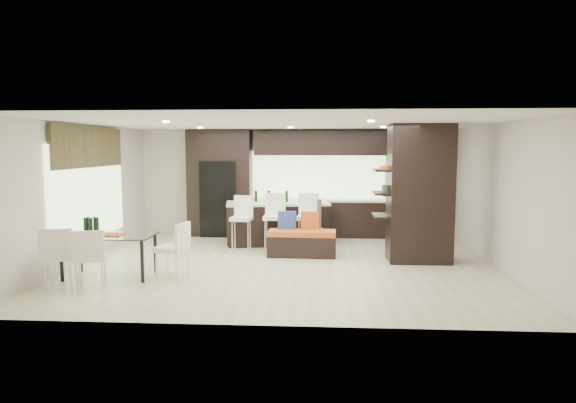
# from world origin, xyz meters

# --- Properties ---
(ground) EXTENTS (8.00, 8.00, 0.00)m
(ground) POSITION_xyz_m (0.00, 0.00, 0.00)
(ground) COLOR beige
(ground) RESTS_ON ground
(back_wall) EXTENTS (8.00, 0.02, 2.70)m
(back_wall) POSITION_xyz_m (0.00, 3.50, 1.35)
(back_wall) COLOR beige
(back_wall) RESTS_ON ground
(left_wall) EXTENTS (0.02, 7.00, 2.70)m
(left_wall) POSITION_xyz_m (-4.00, 0.00, 1.35)
(left_wall) COLOR beige
(left_wall) RESTS_ON ground
(right_wall) EXTENTS (0.02, 7.00, 2.70)m
(right_wall) POSITION_xyz_m (4.00, 0.00, 1.35)
(right_wall) COLOR beige
(right_wall) RESTS_ON ground
(ceiling) EXTENTS (8.00, 7.00, 0.02)m
(ceiling) POSITION_xyz_m (0.00, 0.00, 2.70)
(ceiling) COLOR white
(ceiling) RESTS_ON ground
(window_left) EXTENTS (0.04, 3.20, 1.90)m
(window_left) POSITION_xyz_m (-3.96, 0.20, 1.35)
(window_left) COLOR #B2D199
(window_left) RESTS_ON left_wall
(window_back) EXTENTS (3.40, 0.04, 1.20)m
(window_back) POSITION_xyz_m (0.60, 3.46, 1.55)
(window_back) COLOR #B2D199
(window_back) RESTS_ON back_wall
(stone_accent) EXTENTS (0.08, 3.00, 0.80)m
(stone_accent) POSITION_xyz_m (-3.93, 0.20, 2.25)
(stone_accent) COLOR brown
(stone_accent) RESTS_ON left_wall
(ceiling_spots) EXTENTS (4.00, 3.00, 0.02)m
(ceiling_spots) POSITION_xyz_m (0.00, 0.25, 2.68)
(ceiling_spots) COLOR white
(ceiling_spots) RESTS_ON ceiling
(back_cabinetry) EXTENTS (6.80, 0.68, 2.70)m
(back_cabinetry) POSITION_xyz_m (0.50, 3.17, 1.35)
(back_cabinetry) COLOR black
(back_cabinetry) RESTS_ON ground
(refrigerator) EXTENTS (0.90, 0.68, 1.90)m
(refrigerator) POSITION_xyz_m (-1.90, 3.12, 0.95)
(refrigerator) COLOR black
(refrigerator) RESTS_ON ground
(partition_column) EXTENTS (1.20, 0.80, 2.70)m
(partition_column) POSITION_xyz_m (2.60, 0.40, 1.35)
(partition_column) COLOR black
(partition_column) RESTS_ON ground
(kitchen_island) EXTENTS (2.49, 1.37, 0.98)m
(kitchen_island) POSITION_xyz_m (-0.34, 2.06, 0.49)
(kitchen_island) COLOR black
(kitchen_island) RESTS_ON ground
(stool_left) EXTENTS (0.48, 0.48, 0.96)m
(stool_left) POSITION_xyz_m (-1.06, 1.25, 0.48)
(stool_left) COLOR white
(stool_left) RESTS_ON ground
(stool_mid) EXTENTS (0.46, 0.46, 1.01)m
(stool_mid) POSITION_xyz_m (-0.34, 1.23, 0.50)
(stool_mid) COLOR white
(stool_mid) RESTS_ON ground
(stool_right) EXTENTS (0.49, 0.49, 1.01)m
(stool_right) POSITION_xyz_m (0.38, 1.23, 0.50)
(stool_right) COLOR white
(stool_right) RESTS_ON ground
(bench) EXTENTS (1.42, 0.59, 0.54)m
(bench) POSITION_xyz_m (0.28, 0.71, 0.27)
(bench) COLOR black
(bench) RESTS_ON ground
(floor_vase) EXTENTS (0.47, 0.47, 1.17)m
(floor_vase) POSITION_xyz_m (0.63, 0.91, 0.59)
(floor_vase) COLOR #444E38
(floor_vase) RESTS_ON ground
(dining_table) EXTENTS (1.54, 0.88, 0.74)m
(dining_table) POSITION_xyz_m (-2.98, -1.22, 0.37)
(dining_table) COLOR white
(dining_table) RESTS_ON ground
(chair_near) EXTENTS (0.60, 0.60, 0.90)m
(chair_near) POSITION_xyz_m (-2.98, -1.98, 0.45)
(chair_near) COLOR white
(chair_near) RESTS_ON ground
(chair_far) EXTENTS (0.59, 0.59, 0.92)m
(chair_far) POSITION_xyz_m (-3.46, -1.99, 0.46)
(chair_far) COLOR white
(chair_far) RESTS_ON ground
(chair_end) EXTENTS (0.58, 0.58, 0.89)m
(chair_end) POSITION_xyz_m (-1.89, -1.22, 0.45)
(chair_end) COLOR white
(chair_end) RESTS_ON ground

